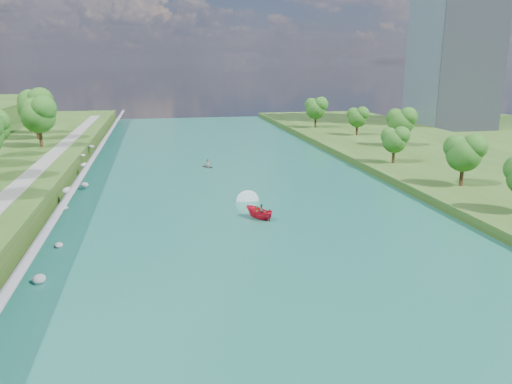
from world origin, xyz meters
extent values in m
plane|color=#2D5119|center=(0.00, 0.00, 0.00)|extent=(260.00, 260.00, 0.00)
cube|color=#1A6256|center=(0.00, 20.00, 0.05)|extent=(55.00, 240.00, 0.10)
cube|color=slate|center=(-25.85, 20.00, 1.80)|extent=(3.54, 236.00, 4.05)
ellipsoid|color=gray|center=(-24.41, -7.59, 0.40)|extent=(1.31, 1.60, 0.95)
ellipsoid|color=gray|center=(-24.27, 2.21, 0.30)|extent=(0.97, 1.19, 0.59)
ellipsoid|color=gray|center=(-25.46, 13.44, 1.61)|extent=(1.25, 1.01, 0.72)
ellipsoid|color=gray|center=(-25.76, 20.28, 2.29)|extent=(1.87, 1.61, 1.28)
ellipsoid|color=gray|center=(-24.92, 30.13, 0.83)|extent=(1.32, 1.36, 0.94)
ellipsoid|color=gray|center=(-25.94, 40.06, 2.29)|extent=(1.70, 1.47, 0.94)
ellipsoid|color=gray|center=(-27.06, 46.26, 3.09)|extent=(0.93, 1.03, 0.51)
ellipsoid|color=gray|center=(-26.85, 57.91, 2.94)|extent=(1.28, 1.36, 0.81)
cube|color=gray|center=(-32.50, 20.00, 3.55)|extent=(3.00, 200.00, 0.10)
cube|color=gray|center=(82.50, 95.00, 30.00)|extent=(22.00, 22.00, 60.00)
ellipsoid|color=#2B5316|center=(-36.68, 56.06, 9.75)|extent=(7.50, 7.50, 12.51)
ellipsoid|color=#2B5316|center=(-39.82, 68.08, 10.40)|extent=(8.28, 8.28, 13.80)
ellipsoid|color=#2B5316|center=(-42.57, 78.80, 9.04)|extent=(6.65, 6.65, 11.09)
ellipsoid|color=#2B5316|center=(35.68, 14.89, 6.46)|extent=(5.95, 5.95, 9.91)
ellipsoid|color=#2B5316|center=(33.54, 34.74, 5.75)|extent=(5.10, 5.10, 8.50)
ellipsoid|color=#2B5316|center=(44.38, 53.54, 6.87)|extent=(6.45, 6.45, 10.75)
ellipsoid|color=#2B5316|center=(41.45, 72.96, 6.05)|extent=(5.47, 5.47, 9.11)
ellipsoid|color=#2B5316|center=(35.30, 90.88, 6.93)|extent=(6.52, 6.52, 10.86)
imported|color=red|center=(0.82, 8.27, 0.99)|extent=(4.10, 4.73, 1.77)
imported|color=#66605B|center=(0.42, 7.87, 1.25)|extent=(0.61, 0.42, 1.59)
imported|color=#66605B|center=(1.32, 8.77, 1.22)|extent=(0.75, 0.59, 1.53)
cube|color=white|center=(0.82, 11.27, 0.13)|extent=(0.90, 5.00, 0.06)
imported|color=gray|center=(-2.53, 44.29, 0.37)|extent=(3.06, 3.17, 0.53)
imported|color=#66605B|center=(-2.53, 44.29, 1.05)|extent=(0.74, 0.54, 1.40)
camera|label=1|loc=(-12.26, -55.88, 20.95)|focal=35.00mm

